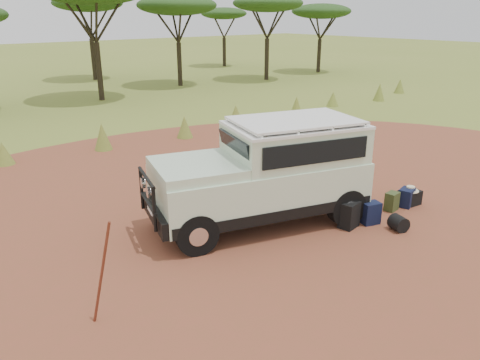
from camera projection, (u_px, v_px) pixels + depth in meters
ground at (292, 243)px, 9.38m from camera, size 140.00×140.00×0.00m
dirt_clearing at (292, 243)px, 9.38m from camera, size 23.00×23.00×0.01m
grass_fringe at (108, 138)px, 15.58m from camera, size 36.60×1.60×0.90m
acacia_treeline at (11, 1)px, 22.50m from camera, size 46.70×13.20×6.26m
safari_vehicle at (267, 175)px, 9.97m from camera, size 4.93×3.10×2.26m
walking_staff at (102, 274)px, 6.70m from camera, size 0.32×0.36×1.68m
backpack_black at (349, 215)px, 9.98m from camera, size 0.46×0.37×0.58m
backpack_navy at (371, 213)px, 10.17m from camera, size 0.45×0.38×0.50m
backpack_olive at (392, 202)px, 10.86m from camera, size 0.34×0.26×0.44m
duffel_navy at (406, 198)px, 11.10m from camera, size 0.45×0.38×0.44m
hard_case at (409, 198)px, 11.20m from camera, size 0.55×0.42×0.36m
stuff_sack at (398, 223)px, 9.87m from camera, size 0.42×0.42×0.34m
safari_hat at (411, 189)px, 11.13m from camera, size 0.39×0.39×0.11m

